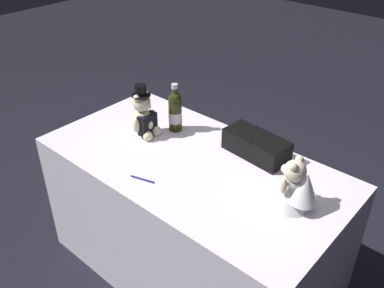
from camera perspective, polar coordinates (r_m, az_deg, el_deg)
name	(u,v)px	position (r m, az deg, el deg)	size (l,w,h in m)	color
ground_plane	(192,267)	(2.63, 0.00, -16.22)	(12.00, 12.00, 0.00)	black
reception_table	(192,219)	(2.36, 0.00, -10.01)	(1.56, 0.81, 0.77)	white
teddy_bear_groom	(144,117)	(2.30, -6.49, 3.68)	(0.16, 0.17, 0.29)	beige
teddy_bear_bride	(296,187)	(1.83, 13.79, -5.67)	(0.22, 0.18, 0.24)	white
champagne_bottle	(175,111)	(2.33, -2.29, 4.49)	(0.07, 0.07, 0.28)	#2A2E10
signing_pen	(141,179)	(2.00, -6.81, -4.68)	(0.13, 0.05, 0.01)	navy
gift_case_black	(256,145)	(2.16, 8.63, -0.19)	(0.35, 0.19, 0.11)	black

